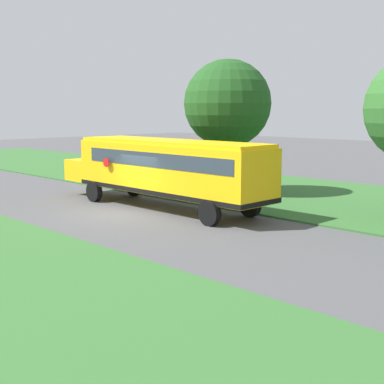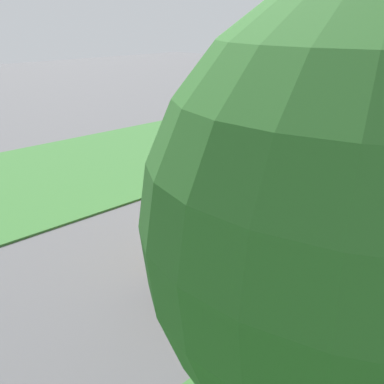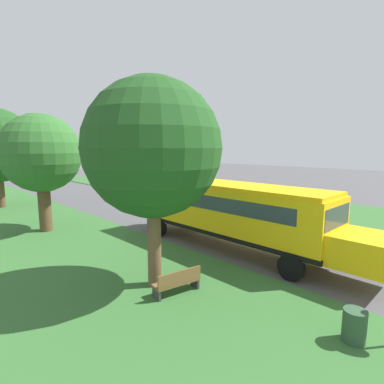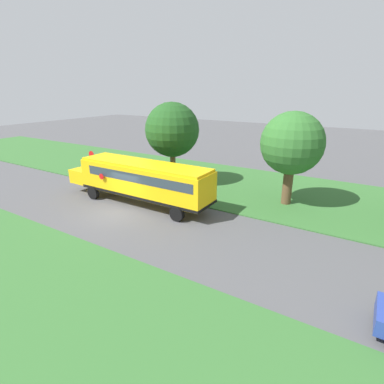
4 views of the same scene
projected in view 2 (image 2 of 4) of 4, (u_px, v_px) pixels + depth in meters
The scene contains 3 objects.
ground_plane at pixel (259, 214), 17.85m from camera, with size 120.00×120.00×0.00m, color #4C4C4F.
grass_far_side at pixel (89, 166), 23.49m from camera, with size 10.00×80.00×0.07m, color #33662D.
school_bus at pixel (318, 174), 15.54m from camera, with size 2.85×12.42×3.16m.
Camera 2 is at (-9.39, 14.01, 6.29)m, focal length 50.00 mm.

